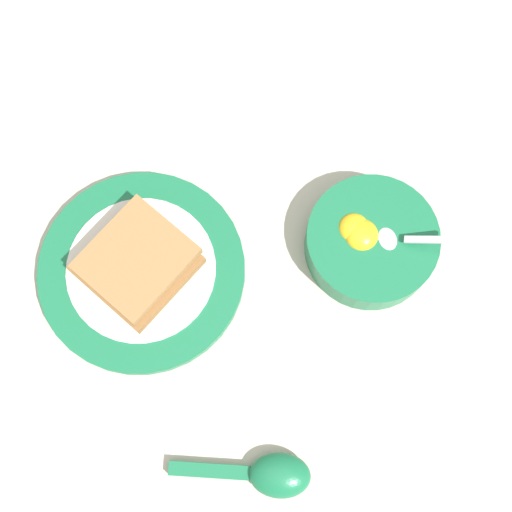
{
  "coord_description": "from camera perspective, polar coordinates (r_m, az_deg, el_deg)",
  "views": [
    {
      "loc": [
        -0.1,
        -0.03,
        0.71
      ],
      "look_at": [
        0.08,
        -0.09,
        0.02
      ],
      "focal_mm": 50.0,
      "sensor_mm": 36.0,
      "label": 1
    }
  ],
  "objects": [
    {
      "name": "toast_plate",
      "position": [
        0.74,
        -9.11,
        -1.17
      ],
      "size": [
        0.21,
        0.21,
        0.01
      ],
      "color": "#196B42",
      "rests_on": "ground_plane"
    },
    {
      "name": "ground_plane",
      "position": [
        0.72,
        -4.81,
        -8.11
      ],
      "size": [
        3.0,
        3.0,
        0.0
      ],
      "primitive_type": "plane",
      "color": "beige"
    },
    {
      "name": "egg_bowl",
      "position": [
        0.73,
        9.16,
        1.14
      ],
      "size": [
        0.13,
        0.14,
        0.07
      ],
      "color": "#196B42",
      "rests_on": "ground_plane"
    },
    {
      "name": "soup_spoon",
      "position": [
        0.7,
        1.0,
        -17.08
      ],
      "size": [
        0.07,
        0.14,
        0.03
      ],
      "color": "#196B42",
      "rests_on": "ground_plane"
    },
    {
      "name": "toast_sandwich",
      "position": [
        0.72,
        -9.54,
        -0.48
      ],
      "size": [
        0.14,
        0.14,
        0.03
      ],
      "color": "brown",
      "rests_on": "toast_plate"
    }
  ]
}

